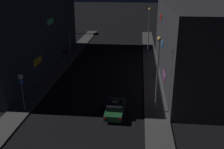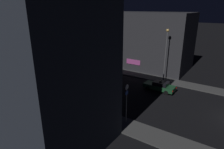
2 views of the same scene
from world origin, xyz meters
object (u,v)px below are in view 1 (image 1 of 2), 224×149
object	(u,v)px
traffic_light_overhead	(81,42)
street_lamp_far_block	(149,24)
traffic_light_left_kerb	(65,57)
street_lamp_near_block	(158,65)
taxi	(115,109)
sign_pole_left	(22,89)

from	to	relation	value
traffic_light_overhead	street_lamp_far_block	distance (m)	13.17
traffic_light_overhead	traffic_light_left_kerb	distance (m)	4.04
traffic_light_left_kerb	traffic_light_overhead	bearing A→B (deg)	60.45
traffic_light_overhead	street_lamp_near_block	bearing A→B (deg)	-52.91
street_lamp_near_block	street_lamp_far_block	size ratio (longest dim) A/B	0.94
traffic_light_left_kerb	street_lamp_near_block	world-z (taller)	street_lamp_near_block
taxi	sign_pole_left	distance (m)	10.07
sign_pole_left	street_lamp_near_block	xyz separation A→B (m)	(14.14, 1.20, 2.77)
traffic_light_left_kerb	street_lamp_far_block	size ratio (longest dim) A/B	0.38
traffic_light_overhead	street_lamp_near_block	world-z (taller)	street_lamp_near_block
sign_pole_left	traffic_light_overhead	bearing A→B (deg)	80.27
traffic_light_overhead	traffic_light_left_kerb	xyz separation A→B (m)	(-1.81, -3.20, -1.67)
traffic_light_overhead	sign_pole_left	distance (m)	16.52
taxi	street_lamp_near_block	world-z (taller)	street_lamp_near_block
traffic_light_overhead	street_lamp_near_block	size ratio (longest dim) A/B	0.69
traffic_light_overhead	street_lamp_far_block	xyz separation A→B (m)	(11.07, 6.88, 1.86)
taxi	street_lamp_near_block	bearing A→B (deg)	13.18
street_lamp_near_block	street_lamp_far_block	world-z (taller)	street_lamp_far_block
traffic_light_left_kerb	sign_pole_left	xyz separation A→B (m)	(-0.97, -13.02, 0.22)
traffic_light_overhead	street_lamp_far_block	world-z (taller)	street_lamp_far_block
street_lamp_far_block	sign_pole_left	bearing A→B (deg)	-120.94
traffic_light_left_kerb	taxi	bearing A→B (deg)	-55.17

